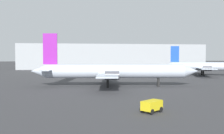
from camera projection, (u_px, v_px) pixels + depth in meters
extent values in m
cylinder|color=#B2BCCC|center=(115.00, 71.00, 50.46)|extent=(27.52, 6.52, 2.75)
cone|color=#B2BCCC|center=(191.00, 71.00, 50.55)|extent=(3.37, 3.14, 2.75)
cone|color=#B2BCCC|center=(38.00, 71.00, 50.37)|extent=(3.37, 3.14, 2.75)
cube|color=#B2BCCC|center=(108.00, 73.00, 50.47)|extent=(6.58, 22.31, 0.21)
cube|color=#B2BCCC|center=(48.00, 70.00, 50.37)|extent=(3.11, 7.59, 0.14)
cube|color=purple|center=(50.00, 49.00, 50.20)|extent=(2.82, 0.65, 6.12)
cylinder|color=#4C4C54|center=(112.00, 73.00, 54.67)|extent=(2.83, 1.93, 1.58)
cylinder|color=#4C4C54|center=(112.00, 75.00, 46.30)|extent=(2.83, 1.93, 1.58)
cube|color=black|center=(158.00, 82.00, 50.61)|extent=(0.50, 0.50, 1.75)
cube|color=black|center=(108.00, 81.00, 52.30)|extent=(0.50, 0.50, 1.75)
cube|color=black|center=(108.00, 83.00, 48.80)|extent=(0.50, 0.50, 1.75)
cylinder|color=#B2BCCC|center=(206.00, 66.00, 79.33)|extent=(20.50, 9.31, 2.60)
cone|color=#B2BCCC|center=(168.00, 66.00, 81.58)|extent=(3.55, 3.39, 2.60)
cube|color=#B2BCCC|center=(203.00, 67.00, 79.54)|extent=(11.74, 23.84, 0.20)
cube|color=#B2BCCC|center=(173.00, 65.00, 81.21)|extent=(4.15, 7.19, 0.13)
cube|color=#1947B2|center=(175.00, 54.00, 80.98)|extent=(2.57, 1.10, 5.10)
cylinder|color=#4C4C54|center=(202.00, 67.00, 83.87)|extent=(2.83, 2.22, 1.48)
cylinder|color=#4C4C54|center=(207.00, 69.00, 74.99)|extent=(2.83, 2.22, 1.48)
cube|color=black|center=(202.00, 73.00, 81.24)|extent=(0.53, 0.53, 1.63)
cube|color=black|center=(203.00, 73.00, 78.00)|extent=(0.53, 0.53, 1.63)
cube|color=gold|center=(152.00, 105.00, 27.37)|extent=(2.69, 2.50, 1.00)
cylinder|color=black|center=(152.00, 108.00, 28.41)|extent=(0.60, 0.53, 0.60)
cylinder|color=black|center=(161.00, 109.00, 27.60)|extent=(0.60, 0.53, 0.60)
cylinder|color=black|center=(143.00, 110.00, 27.20)|extent=(0.60, 0.53, 0.60)
cylinder|color=black|center=(152.00, 112.00, 26.39)|extent=(0.60, 0.53, 0.60)
cube|color=#999EA3|center=(112.00, 57.00, 128.33)|extent=(89.75, 21.27, 11.85)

